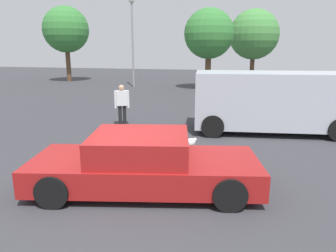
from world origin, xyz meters
TOP-DOWN VIEW (x-y plane):
  - ground_plane at (0.00, 0.00)m, footprint 80.00×80.00m
  - sedan_foreground at (0.32, 0.15)m, footprint 4.95×2.76m
  - dog at (0.80, 2.95)m, footprint 0.39×0.55m
  - van_white at (3.17, 5.77)m, footprint 5.45×2.78m
  - pedestrian at (-2.25, 5.36)m, footprint 0.53×0.38m
  - light_post_near at (-6.24, 17.62)m, footprint 0.44×0.44m
  - tree_back_center at (-0.46, 17.62)m, footprint 3.55×3.55m
  - tree_back_right at (-13.60, 20.57)m, footprint 4.05×4.05m
  - tree_far_right at (2.74, 24.44)m, footprint 4.40×4.40m

SIDE VIEW (x-z plane):
  - ground_plane at x=0.00m, z-range 0.00..0.00m
  - dog at x=0.80m, z-range 0.05..0.44m
  - sedan_foreground at x=0.32m, z-range -0.04..1.16m
  - pedestrian at x=-2.25m, z-range 0.15..1.73m
  - van_white at x=3.17m, z-range 0.09..2.20m
  - tree_back_center at x=-0.46m, z-range 1.07..6.80m
  - tree_far_right at x=2.74m, z-range 0.97..7.34m
  - light_post_near at x=-6.24m, z-range 1.16..7.79m
  - tree_back_right at x=-13.60m, z-range 1.26..7.88m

